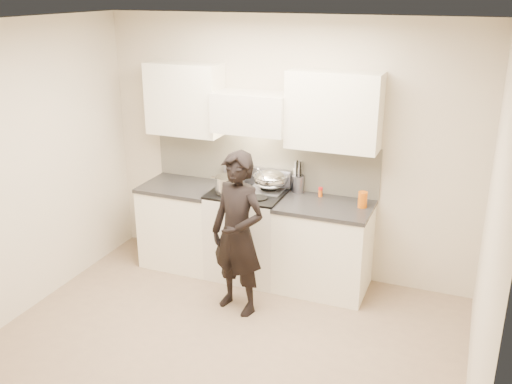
% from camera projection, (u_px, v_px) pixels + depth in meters
% --- Properties ---
extents(ground_plane, '(4.00, 4.00, 0.00)m').
position_uv_depth(ground_plane, '(217.00, 352.00, 4.87)').
color(ground_plane, '#8B7356').
extents(room_shell, '(4.04, 3.54, 2.70)m').
position_uv_depth(room_shell, '(226.00, 161.00, 4.67)').
color(room_shell, beige).
rests_on(room_shell, ground).
extents(stove, '(0.76, 0.65, 0.96)m').
position_uv_depth(stove, '(248.00, 233.00, 6.06)').
color(stove, silver).
rests_on(stove, ground).
extents(counter_right, '(0.92, 0.67, 0.92)m').
position_uv_depth(counter_right, '(324.00, 247.00, 5.77)').
color(counter_right, white).
rests_on(counter_right, ground).
extents(counter_left, '(0.82, 0.67, 0.92)m').
position_uv_depth(counter_left, '(183.00, 224.00, 6.33)').
color(counter_left, white).
rests_on(counter_left, ground).
extents(wok, '(0.37, 0.45, 0.30)m').
position_uv_depth(wok, '(271.00, 179.00, 5.91)').
color(wok, silver).
rests_on(wok, stove).
extents(stock_pot, '(0.35, 0.26, 0.17)m').
position_uv_depth(stock_pot, '(227.00, 184.00, 5.81)').
color(stock_pot, silver).
rests_on(stock_pot, stove).
extents(utensil_crock, '(0.13, 0.13, 0.34)m').
position_uv_depth(utensil_crock, '(298.00, 183.00, 5.92)').
color(utensil_crock, '#9191A1').
rests_on(utensil_crock, counter_right).
extents(spice_jar, '(0.04, 0.04, 0.10)m').
position_uv_depth(spice_jar, '(320.00, 192.00, 5.81)').
color(spice_jar, '#ED5D0C').
rests_on(spice_jar, counter_right).
extents(oil_glass, '(0.09, 0.09, 0.16)m').
position_uv_depth(oil_glass, '(363.00, 200.00, 5.52)').
color(oil_glass, '#CB590A').
rests_on(oil_glass, counter_right).
extents(person, '(0.66, 0.52, 1.57)m').
position_uv_depth(person, '(238.00, 234.00, 5.28)').
color(person, black).
rests_on(person, ground).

